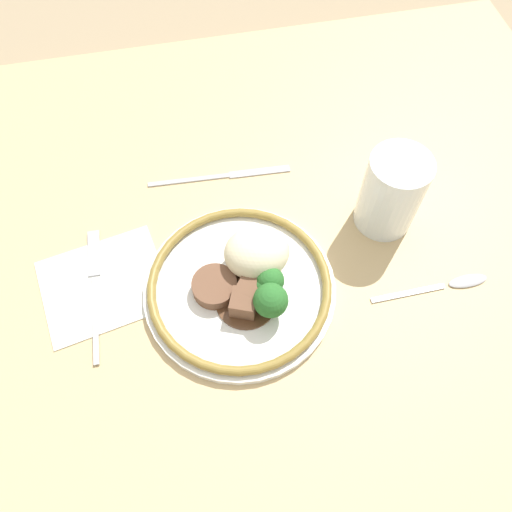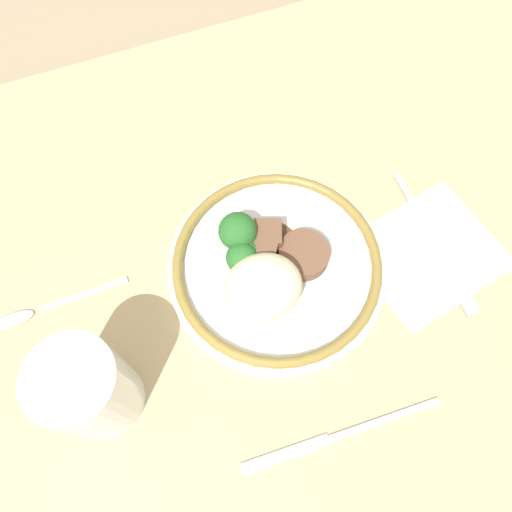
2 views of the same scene
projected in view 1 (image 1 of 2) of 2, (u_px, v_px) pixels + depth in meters
name	position (u px, v px, depth m)	size (l,w,h in m)	color
ground_plane	(241.00, 267.00, 0.72)	(8.00, 8.00, 0.00)	#998466
dining_table	(241.00, 259.00, 0.70)	(1.15, 0.91, 0.05)	tan
napkin	(104.00, 284.00, 0.66)	(0.18, 0.16, 0.00)	silver
plate	(244.00, 282.00, 0.64)	(0.25, 0.25, 0.07)	white
juice_glass	(390.00, 195.00, 0.66)	(0.08, 0.08, 0.12)	#F4AD19
fork	(95.00, 280.00, 0.66)	(0.02, 0.19, 0.00)	#ADADB2
knife	(225.00, 176.00, 0.75)	(0.21, 0.02, 0.00)	#ADADB2
spoon	(453.00, 284.00, 0.66)	(0.16, 0.02, 0.01)	#ADADB2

